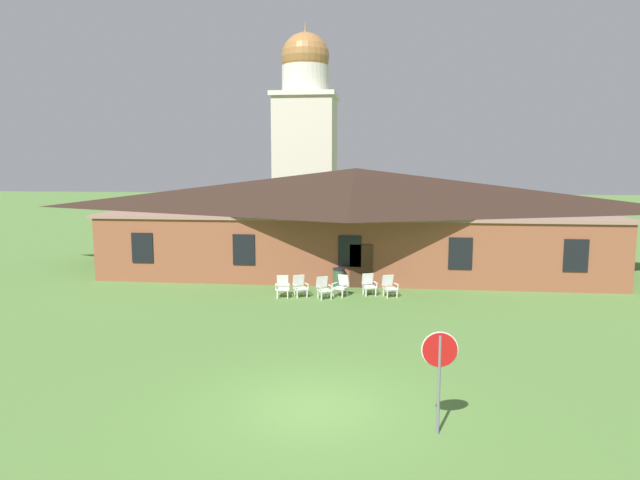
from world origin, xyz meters
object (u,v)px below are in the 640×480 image
(trash_bin, at_px, (339,278))
(lawn_chair_left_end, at_px, (323,287))
(lawn_chair_near_door, at_px, (300,285))
(lawn_chair_middle, at_px, (342,285))
(stop_sign, at_px, (439,362))
(lawn_chair_far_side, at_px, (389,286))
(lawn_chair_by_porch, at_px, (283,286))
(lawn_chair_right_end, at_px, (369,284))

(trash_bin, bearing_deg, lawn_chair_left_end, -103.58)
(lawn_chair_near_door, height_order, lawn_chair_middle, same)
(stop_sign, height_order, lawn_chair_middle, stop_sign)
(lawn_chair_far_side, bearing_deg, lawn_chair_left_end, -166.23)
(stop_sign, distance_m, trash_bin, 14.96)
(lawn_chair_middle, bearing_deg, trash_bin, 99.34)
(lawn_chair_by_porch, xyz_separation_m, trash_bin, (2.36, 2.04, -0.00))
(lawn_chair_by_porch, height_order, lawn_chair_near_door, same)
(stop_sign, height_order, lawn_chair_far_side, stop_sign)
(lawn_chair_by_porch, xyz_separation_m, lawn_chair_far_side, (4.75, 0.64, 0.00))
(lawn_chair_by_porch, bearing_deg, lawn_chair_near_door, 13.12)
(lawn_chair_right_end, relative_size, lawn_chair_far_side, 1.00)
(lawn_chair_left_end, relative_size, lawn_chair_right_end, 1.00)
(lawn_chair_near_door, relative_size, lawn_chair_left_end, 1.00)
(lawn_chair_near_door, xyz_separation_m, lawn_chair_left_end, (1.10, -0.25, 0.00))
(stop_sign, relative_size, lawn_chair_by_porch, 2.44)
(stop_sign, xyz_separation_m, lawn_chair_right_end, (-1.94, 13.37, -1.16))
(lawn_chair_by_porch, distance_m, lawn_chair_far_side, 4.79)
(lawn_chair_left_end, bearing_deg, lawn_chair_middle, 35.57)
(lawn_chair_far_side, bearing_deg, trash_bin, 149.56)
(lawn_chair_left_end, distance_m, lawn_chair_right_end, 2.19)
(stop_sign, height_order, trash_bin, stop_sign)
(lawn_chair_near_door, relative_size, trash_bin, 0.98)
(lawn_chair_by_porch, distance_m, lawn_chair_right_end, 3.92)
(lawn_chair_far_side, bearing_deg, lawn_chair_by_porch, -172.39)
(lawn_chair_by_porch, relative_size, lawn_chair_right_end, 1.00)
(stop_sign, bearing_deg, lawn_chair_by_porch, 114.78)
(lawn_chair_right_end, relative_size, trash_bin, 0.98)
(lawn_chair_by_porch, distance_m, lawn_chair_middle, 2.66)
(lawn_chair_by_porch, distance_m, trash_bin, 3.12)
(lawn_chair_left_end, height_order, lawn_chair_far_side, same)
(stop_sign, distance_m, lawn_chair_far_side, 13.21)
(lawn_chair_by_porch, height_order, lawn_chair_right_end, same)
(lawn_chair_near_door, xyz_separation_m, lawn_chair_middle, (1.87, 0.30, 0.00))
(stop_sign, xyz_separation_m, lawn_chair_by_porch, (-5.76, 12.49, -1.16))
(stop_sign, relative_size, lawn_chair_far_side, 2.44)
(lawn_chair_by_porch, relative_size, lawn_chair_near_door, 1.00)
(lawn_chair_middle, distance_m, lawn_chair_right_end, 1.27)
(lawn_chair_near_door, xyz_separation_m, trash_bin, (1.61, 1.86, -0.00))
(lawn_chair_middle, xyz_separation_m, trash_bin, (-0.26, 1.57, -0.00))
(lawn_chair_far_side, bearing_deg, stop_sign, -85.59)
(lawn_chair_near_door, height_order, lawn_chair_right_end, same)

